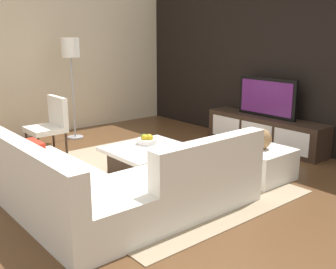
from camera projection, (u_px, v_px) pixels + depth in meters
ground_plane at (148, 179)px, 5.17m from camera, size 14.00×14.00×0.00m
feature_wall_back at (280, 60)px, 6.51m from camera, size 6.40×0.12×2.80m
side_wall_left at (49, 57)px, 7.33m from camera, size 0.12×5.20×2.80m
area_rug at (144, 177)px, 5.25m from camera, size 3.36×2.47×0.01m
media_console at (265, 132)px, 6.60m from camera, size 2.10×0.47×0.50m
television at (267, 97)px, 6.47m from camera, size 1.08×0.06×0.63m
sectional_couch at (109, 186)px, 4.19m from camera, size 2.26×2.30×0.81m
coffee_table at (150, 161)px, 5.26m from camera, size 0.96×1.02×0.38m
accent_chair_near at (51, 122)px, 6.23m from camera, size 0.54×0.52×0.87m
floor_lamp at (71, 55)px, 6.86m from camera, size 0.30×0.30×1.74m
ottoman at (260, 164)px, 5.16m from camera, size 0.70×0.70×0.40m
fruit_bowl at (147, 140)px, 5.40m from camera, size 0.28×0.28×0.14m
decorative_ball at (261, 139)px, 5.08m from camera, size 0.26×0.26×0.26m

